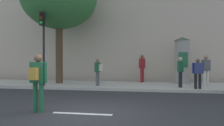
{
  "coord_description": "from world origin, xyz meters",
  "views": [
    {
      "loc": [
        2.01,
        -6.28,
        1.55
      ],
      "look_at": [
        0.53,
        2.0,
        1.47
      ],
      "focal_mm": 35.96,
      "sensor_mm": 36.0,
      "label": 1
    }
  ],
  "objects_px": {
    "pedestrian_in_light_jacket": "(98,70)",
    "pedestrian_in_dark_shirt": "(198,71)",
    "poster_column": "(182,60)",
    "traffic_light": "(43,36)",
    "pedestrian_in_red_top": "(206,68)",
    "pedestrian_tallest": "(180,70)",
    "pedestrian_with_bag": "(38,77)",
    "pedestrian_with_backpack": "(142,66)"
  },
  "relations": [
    {
      "from": "pedestrian_in_light_jacket",
      "to": "pedestrian_in_dark_shirt",
      "type": "distance_m",
      "value": 5.29
    },
    {
      "from": "poster_column",
      "to": "traffic_light",
      "type": "bearing_deg",
      "value": -159.85
    },
    {
      "from": "traffic_light",
      "to": "pedestrian_in_dark_shirt",
      "type": "height_order",
      "value": "traffic_light"
    },
    {
      "from": "pedestrian_in_red_top",
      "to": "pedestrian_tallest",
      "type": "bearing_deg",
      "value": -150.39
    },
    {
      "from": "traffic_light",
      "to": "pedestrian_tallest",
      "type": "height_order",
      "value": "traffic_light"
    },
    {
      "from": "traffic_light",
      "to": "poster_column",
      "type": "xyz_separation_m",
      "value": [
        7.78,
        2.86,
        -1.31
      ]
    },
    {
      "from": "pedestrian_with_bag",
      "to": "pedestrian_in_red_top",
      "type": "xyz_separation_m",
      "value": [
        6.32,
        6.88,
        0.1
      ]
    },
    {
      "from": "pedestrian_in_red_top",
      "to": "pedestrian_in_dark_shirt",
      "type": "relative_size",
      "value": 1.12
    },
    {
      "from": "poster_column",
      "to": "pedestrian_with_bag",
      "type": "xyz_separation_m",
      "value": [
        -5.22,
        -8.15,
        -0.55
      ]
    },
    {
      "from": "poster_column",
      "to": "pedestrian_with_bag",
      "type": "relative_size",
      "value": 1.64
    },
    {
      "from": "pedestrian_with_bag",
      "to": "pedestrian_in_light_jacket",
      "type": "xyz_separation_m",
      "value": [
        0.37,
        6.09,
        -0.01
      ]
    },
    {
      "from": "poster_column",
      "to": "pedestrian_with_backpack",
      "type": "bearing_deg",
      "value": 169.98
    },
    {
      "from": "pedestrian_in_light_jacket",
      "to": "pedestrian_with_backpack",
      "type": "relative_size",
      "value": 0.85
    },
    {
      "from": "pedestrian_with_bag",
      "to": "pedestrian_in_dark_shirt",
      "type": "xyz_separation_m",
      "value": [
        5.63,
        5.52,
        -0.03
      ]
    },
    {
      "from": "poster_column",
      "to": "pedestrian_with_backpack",
      "type": "height_order",
      "value": "poster_column"
    },
    {
      "from": "pedestrian_in_dark_shirt",
      "to": "traffic_light",
      "type": "bearing_deg",
      "value": -178.39
    },
    {
      "from": "pedestrian_tallest",
      "to": "pedestrian_in_red_top",
      "type": "bearing_deg",
      "value": 29.61
    },
    {
      "from": "pedestrian_in_dark_shirt",
      "to": "pedestrian_with_backpack",
      "type": "relative_size",
      "value": 0.84
    },
    {
      "from": "traffic_light",
      "to": "pedestrian_in_red_top",
      "type": "height_order",
      "value": "traffic_light"
    },
    {
      "from": "pedestrian_in_light_jacket",
      "to": "pedestrian_tallest",
      "type": "xyz_separation_m",
      "value": [
        4.48,
        -0.05,
        0.03
      ]
    },
    {
      "from": "poster_column",
      "to": "pedestrian_tallest",
      "type": "xyz_separation_m",
      "value": [
        -0.36,
        -2.1,
        -0.52
      ]
    },
    {
      "from": "pedestrian_in_light_jacket",
      "to": "pedestrian_tallest",
      "type": "distance_m",
      "value": 4.48
    },
    {
      "from": "pedestrian_in_light_jacket",
      "to": "pedestrian_with_bag",
      "type": "bearing_deg",
      "value": -93.51
    },
    {
      "from": "poster_column",
      "to": "pedestrian_with_backpack",
      "type": "xyz_separation_m",
      "value": [
        -2.47,
        0.44,
        -0.38
      ]
    },
    {
      "from": "pedestrian_with_bag",
      "to": "traffic_light",
      "type": "bearing_deg",
      "value": 115.88
    },
    {
      "from": "pedestrian_in_red_top",
      "to": "pedestrian_in_dark_shirt",
      "type": "height_order",
      "value": "pedestrian_in_red_top"
    },
    {
      "from": "poster_column",
      "to": "pedestrian_in_light_jacket",
      "type": "relative_size",
      "value": 1.88
    },
    {
      "from": "pedestrian_in_red_top",
      "to": "pedestrian_with_backpack",
      "type": "relative_size",
      "value": 0.94
    },
    {
      "from": "pedestrian_in_red_top",
      "to": "pedestrian_in_light_jacket",
      "type": "distance_m",
      "value": 6.0
    },
    {
      "from": "traffic_light",
      "to": "pedestrian_in_dark_shirt",
      "type": "bearing_deg",
      "value": 1.61
    },
    {
      "from": "poster_column",
      "to": "pedestrian_in_light_jacket",
      "type": "xyz_separation_m",
      "value": [
        -4.84,
        -2.05,
        -0.56
      ]
    },
    {
      "from": "traffic_light",
      "to": "pedestrian_in_red_top",
      "type": "distance_m",
      "value": 9.2
    },
    {
      "from": "pedestrian_in_red_top",
      "to": "pedestrian_in_light_jacket",
      "type": "relative_size",
      "value": 1.11
    },
    {
      "from": "pedestrian_in_red_top",
      "to": "pedestrian_tallest",
      "type": "relative_size",
      "value": 1.06
    },
    {
      "from": "traffic_light",
      "to": "poster_column",
      "type": "height_order",
      "value": "traffic_light"
    },
    {
      "from": "pedestrian_in_light_jacket",
      "to": "pedestrian_in_dark_shirt",
      "type": "relative_size",
      "value": 1.01
    },
    {
      "from": "pedestrian_with_bag",
      "to": "pedestrian_with_backpack",
      "type": "xyz_separation_m",
      "value": [
        2.74,
        8.58,
        0.16
      ]
    },
    {
      "from": "pedestrian_in_dark_shirt",
      "to": "pedestrian_in_red_top",
      "type": "bearing_deg",
      "value": 63.1
    },
    {
      "from": "pedestrian_in_red_top",
      "to": "pedestrian_in_light_jacket",
      "type": "bearing_deg",
      "value": -172.48
    },
    {
      "from": "pedestrian_in_light_jacket",
      "to": "pedestrian_with_backpack",
      "type": "xyz_separation_m",
      "value": [
        2.37,
        2.49,
        0.17
      ]
    },
    {
      "from": "pedestrian_in_light_jacket",
      "to": "pedestrian_in_dark_shirt",
      "type": "height_order",
      "value": "pedestrian_in_light_jacket"
    },
    {
      "from": "pedestrian_with_bag",
      "to": "pedestrian_tallest",
      "type": "height_order",
      "value": "pedestrian_tallest"
    }
  ]
}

